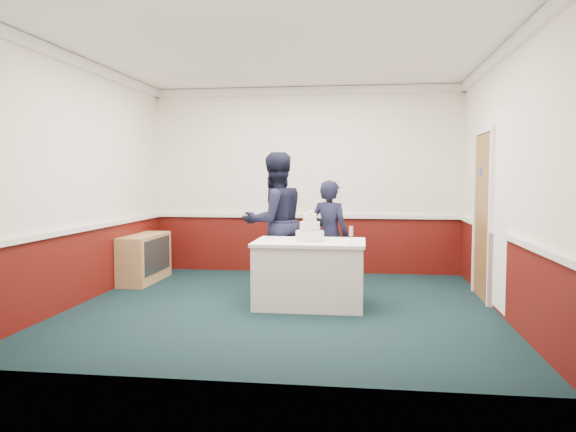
# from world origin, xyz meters

# --- Properties ---
(ground) EXTENTS (5.00, 5.00, 0.00)m
(ground) POSITION_xyz_m (0.00, 0.00, 0.00)
(ground) COLOR black
(ground) RESTS_ON ground
(room_shell) EXTENTS (5.00, 5.00, 3.00)m
(room_shell) POSITION_xyz_m (0.08, 0.61, 1.97)
(room_shell) COLOR white
(room_shell) RESTS_ON ground
(sideboard) EXTENTS (0.41, 1.20, 0.70)m
(sideboard) POSITION_xyz_m (-2.28, 1.34, 0.35)
(sideboard) COLOR tan
(sideboard) RESTS_ON ground
(cake_table) EXTENTS (1.32, 0.92, 0.79)m
(cake_table) POSITION_xyz_m (0.31, 0.10, 0.40)
(cake_table) COLOR white
(cake_table) RESTS_ON ground
(wedding_cake) EXTENTS (0.35, 0.35, 0.36)m
(wedding_cake) POSITION_xyz_m (0.31, 0.10, 0.90)
(wedding_cake) COLOR white
(wedding_cake) RESTS_ON cake_table
(cake_knife) EXTENTS (0.02, 0.22, 0.00)m
(cake_knife) POSITION_xyz_m (0.28, -0.10, 0.79)
(cake_knife) COLOR silver
(cake_knife) RESTS_ON cake_table
(champagne_flute) EXTENTS (0.05, 0.05, 0.21)m
(champagne_flute) POSITION_xyz_m (0.81, -0.18, 0.93)
(champagne_flute) COLOR silver
(champagne_flute) RESTS_ON cake_table
(person_man) EXTENTS (1.16, 1.12, 1.89)m
(person_man) POSITION_xyz_m (-0.24, 0.89, 0.94)
(person_man) COLOR black
(person_man) RESTS_ON ground
(person_woman) EXTENTS (0.65, 0.55, 1.52)m
(person_woman) POSITION_xyz_m (0.49, 0.99, 0.76)
(person_woman) COLOR black
(person_woman) RESTS_ON ground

